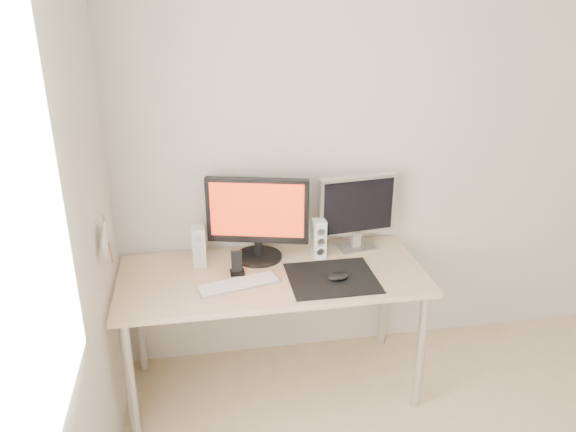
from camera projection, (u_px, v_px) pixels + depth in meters
wall_back at (421, 150)px, 3.23m from camera, size 3.50×0.00×3.50m
wall_left at (19, 376)px, 1.36m from camera, size 0.00×3.50×3.50m
window_pane at (5, 285)px, 1.27m from camera, size 0.00×1.30×1.30m
mousepad at (332, 278)px, 2.89m from camera, size 0.45×0.40×0.00m
mouse at (337, 277)px, 2.86m from camera, size 0.11×0.06×0.04m
desk at (272, 286)px, 2.98m from camera, size 1.60×0.70×0.73m
main_monitor at (258, 216)px, 3.00m from camera, size 0.54×0.32×0.47m
second_monitor at (357, 209)px, 3.13m from camera, size 0.45×0.19×0.43m
speaker_left at (199, 246)px, 2.99m from camera, size 0.07×0.08×0.22m
speaker_right at (319, 239)px, 3.08m from camera, size 0.07×0.08×0.22m
keyboard at (238, 284)px, 2.82m from camera, size 0.44×0.22×0.02m
phone_dock at (237, 267)px, 2.92m from camera, size 0.07×0.06×0.13m
pennant at (106, 240)px, 2.57m from camera, size 0.01×0.23×0.29m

